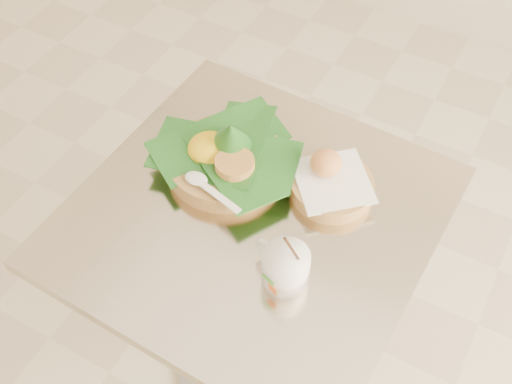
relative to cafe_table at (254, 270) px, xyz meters
The scene contains 5 objects.
floor 0.55m from the cafe_table, behind, with size 3.60×3.60×0.00m, color beige.
cafe_table is the anchor object (origin of this frame).
rice_basket 0.29m from the cafe_table, 145.61° to the left, with size 0.31×0.31×0.16m.
bread_basket 0.30m from the cafe_table, 48.68° to the left, with size 0.21×0.21×0.09m.
coffee_mug 0.31m from the cafe_table, 40.23° to the right, with size 0.12×0.09×0.15m.
Camera 1 is at (0.52, -0.68, 1.79)m, focal length 45.00 mm.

